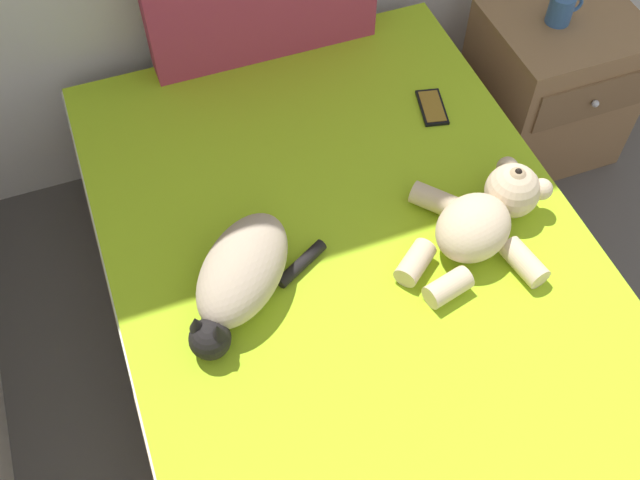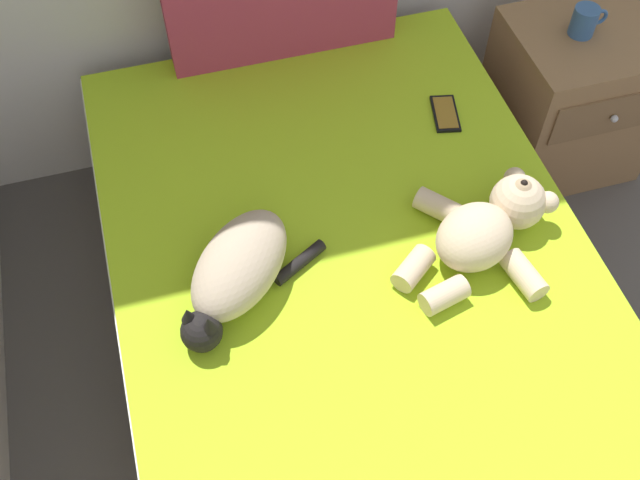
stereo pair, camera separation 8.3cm
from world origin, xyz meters
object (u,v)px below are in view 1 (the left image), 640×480
(cat, at_px, (240,276))
(cell_phone, at_px, (432,107))
(nightstand, at_px, (549,85))
(teddy_bear, at_px, (484,218))
(bed, at_px, (366,338))
(mug, at_px, (561,9))

(cat, xyz_separation_m, cell_phone, (0.72, 0.42, -0.07))
(cat, relative_size, nightstand, 0.74)
(cat, xyz_separation_m, nightstand, (1.29, 0.59, -0.30))
(cat, height_order, teddy_bear, teddy_bear)
(cat, bearing_deg, bed, -18.89)
(teddy_bear, bearing_deg, bed, -169.94)
(mug, bearing_deg, teddy_bear, -133.24)
(cell_phone, bearing_deg, nightstand, 16.59)
(cat, distance_m, teddy_bear, 0.64)
(teddy_bear, bearing_deg, nightstand, 44.42)
(bed, distance_m, teddy_bear, 0.47)
(cell_phone, height_order, mug, mug)
(cell_phone, relative_size, mug, 1.33)
(teddy_bear, xyz_separation_m, cell_phone, (0.08, 0.47, -0.06))
(bed, height_order, nightstand, nightstand)
(cat, height_order, nightstand, cat)
(cell_phone, distance_m, mug, 0.56)
(bed, xyz_separation_m, nightstand, (0.98, 0.70, 0.03))
(cell_phone, xyz_separation_m, mug, (0.53, 0.18, 0.09))
(nightstand, xyz_separation_m, mug, (-0.04, 0.01, 0.32))
(teddy_bear, distance_m, mug, 0.89)
(teddy_bear, xyz_separation_m, mug, (0.61, 0.65, 0.02))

